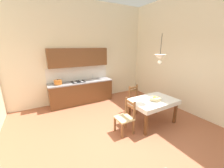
{
  "coord_description": "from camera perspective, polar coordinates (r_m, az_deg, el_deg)",
  "views": [
    {
      "loc": [
        -1.69,
        -2.69,
        2.29
      ],
      "look_at": [
        0.25,
        0.81,
        1.16
      ],
      "focal_mm": 21.88,
      "sensor_mm": 36.0,
      "label": 1
    }
  ],
  "objects": [
    {
      "name": "ground_plane",
      "position": [
        3.94,
        2.69,
        -20.69
      ],
      "size": [
        6.23,
        6.33,
        0.1
      ],
      "primitive_type": "cube",
      "color": "#A86042"
    },
    {
      "name": "wall_back",
      "position": [
        5.87,
        -12.55,
        12.56
      ],
      "size": [
        6.23,
        0.12,
        4.0
      ],
      "primitive_type": "cube",
      "color": "beige",
      "rests_on": "ground_plane"
    },
    {
      "name": "wall_right",
      "position": [
        5.3,
        31.03,
        10.42
      ],
      "size": [
        0.12,
        6.33,
        4.0
      ],
      "primitive_type": "cube",
      "color": "beige",
      "rests_on": "ground_plane"
    },
    {
      "name": "kitchen_cabinetry",
      "position": [
        5.67,
        -12.87,
        0.69
      ],
      "size": [
        2.53,
        0.63,
        2.2
      ],
      "color": "brown",
      "rests_on": "ground_plane"
    },
    {
      "name": "dining_table",
      "position": [
        4.28,
        16.69,
        -7.92
      ],
      "size": [
        1.4,
        0.94,
        0.75
      ],
      "color": "brown",
      "rests_on": "ground_plane"
    },
    {
      "name": "dining_chair_kitchen_side",
      "position": [
        4.97,
        9.8,
        -6.36
      ],
      "size": [
        0.46,
        0.46,
        0.93
      ],
      "color": "#D1BC89",
      "rests_on": "ground_plane"
    },
    {
      "name": "dining_chair_tv_side",
      "position": [
        3.76,
        5.66,
        -13.74
      ],
      "size": [
        0.42,
        0.42,
        0.93
      ],
      "color": "#D1BC89",
      "rests_on": "ground_plane"
    },
    {
      "name": "fruit_bowl",
      "position": [
        4.16,
        17.66,
        -5.84
      ],
      "size": [
        0.3,
        0.3,
        0.12
      ],
      "color": "tan",
      "rests_on": "dining_table"
    },
    {
      "name": "pendant_lamp",
      "position": [
        3.99,
        19.42,
        10.45
      ],
      "size": [
        0.32,
        0.32,
        0.8
      ],
      "color": "black"
    }
  ]
}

